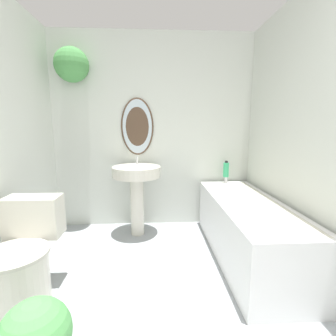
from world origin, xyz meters
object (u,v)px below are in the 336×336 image
(pedestal_sink, at_px, (137,183))
(shampoo_bottle, at_px, (226,169))
(bathtub, at_px, (247,228))
(toilet, at_px, (22,263))

(pedestal_sink, height_order, shampoo_bottle, pedestal_sink)
(shampoo_bottle, bearing_deg, bathtub, -90.08)
(pedestal_sink, height_order, bathtub, pedestal_sink)
(toilet, height_order, bathtub, toilet)
(toilet, bearing_deg, pedestal_sink, 56.32)
(bathtub, distance_m, shampoo_bottle, 0.89)
(toilet, relative_size, shampoo_bottle, 3.61)
(shampoo_bottle, bearing_deg, pedestal_sink, -170.24)
(toilet, xyz_separation_m, bathtub, (1.85, 0.54, -0.02))
(pedestal_sink, xyz_separation_m, shampoo_bottle, (1.11, 0.19, 0.11))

